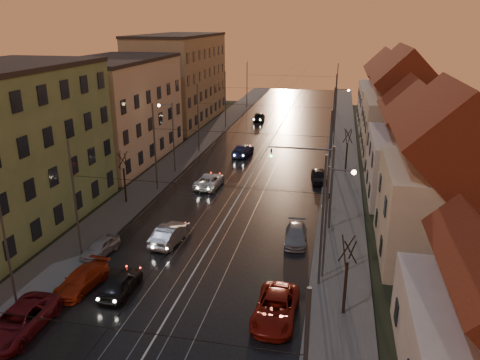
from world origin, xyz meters
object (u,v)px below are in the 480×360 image
Objects in this scene: street_lamp_3 at (338,111)px; traffic_light_mast at (320,177)px; street_lamp_0 at (1,241)px; street_lamp_2 at (171,131)px; driving_car_0 at (121,283)px; driving_car_3 at (243,150)px; parked_right_1 at (296,235)px; parked_right_2 at (319,176)px; parked_left_2 at (82,280)px; parked_right_0 at (276,308)px; driving_car_2 at (209,181)px; driving_car_4 at (259,117)px; parked_left_3 at (100,247)px; driving_car_1 at (170,234)px; street_lamp_1 at (331,212)px; parked_left_1 at (19,321)px.

street_lamp_3 is 1.11× the size of traffic_light_mast.
street_lamp_0 and street_lamp_3 have the same top height.
driving_car_0 is (5.26, -24.48, -4.19)m from street_lamp_2.
traffic_light_mast reaches higher than driving_car_3.
parked_right_1 is 1.07× the size of parked_right_2.
street_lamp_3 is at bearing 76.10° from parked_left_2.
parked_right_0 is at bearing -58.59° from street_lamp_2.
driving_car_2 is 11.85m from parked_right_2.
driving_car_4 reaches higher than driving_car_0.
street_lamp_3 is 23.98m from driving_car_2.
parked_left_3 is 25.11m from parked_right_2.
parked_left_3 is at bearing 81.82° from driving_car_4.
street_lamp_0 is at bearing 67.66° from driving_car_1.
driving_car_2 is (-0.43, 13.18, -0.08)m from driving_car_1.
driving_car_0 is 0.91× the size of parked_left_2.
parked_left_1 is (-16.70, -9.45, -4.15)m from street_lamp_1.
parked_right_1 is (13.04, 9.66, -0.03)m from parked_left_2.
parked_right_1 is 14.88m from parked_right_2.
driving_car_2 is 1.10× the size of parked_left_2.
street_lamp_1 reaches higher than parked_right_0.
driving_car_2 is 23.50m from parked_right_0.
street_lamp_3 is (0.00, 36.00, 0.00)m from street_lamp_1.
driving_car_4 is at bearing 101.86° from parked_right_0.
driving_car_4 is at bearing 86.50° from parked_left_1.
driving_car_2 is (-11.61, 8.11, -3.91)m from traffic_light_mast.
driving_car_3 reaches higher than driving_car_0.
parked_right_0 is at bearing 16.79° from parked_left_1.
parked_right_0 is (12.83, -0.64, 0.07)m from parked_left_2.
parked_left_2 is at bearing -163.71° from street_lamp_1.
driving_car_0 is 10.16m from parked_right_0.
street_lamp_0 is 13.10m from driving_car_1.
driving_car_3 is (-11.70, -7.44, -4.15)m from street_lamp_3.
parked_left_2 is at bearing 83.25° from driving_car_4.
driving_car_1 is at bearing -130.17° from parked_right_2.
street_lamp_1 is 16.84m from parked_left_2.
parked_right_2 is at bearing -0.24° from street_lamp_2.
parked_right_0 is 1.31× the size of parked_right_2.
driving_car_0 is 0.78× the size of parked_right_0.
parked_right_2 is at bearing 88.24° from parked_right_0.
traffic_light_mast is 1.81× the size of parked_right_2.
driving_car_1 is 1.09× the size of parked_right_1.
parked_left_2 is 0.86× the size of parked_right_0.
driving_car_1 is 25.64m from driving_car_3.
parked_left_2 is 1.12× the size of parked_right_2.
parked_left_1 is (-16.70, -45.45, -4.15)m from street_lamp_3.
street_lamp_2 is at bearing -138.69° from street_lamp_3.
street_lamp_2 is 7.94m from driving_car_2.
street_lamp_0 is 23.42m from traffic_light_mast.
parked_left_1 is at bearing -125.15° from parked_right_2.
street_lamp_1 is at bearing 23.72° from street_lamp_0.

